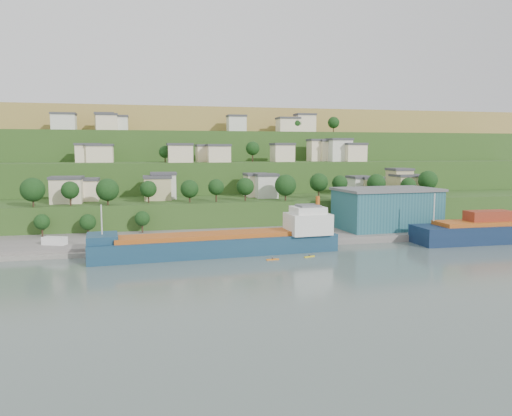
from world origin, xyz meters
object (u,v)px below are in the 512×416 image
object	(u,v)px
cargo_ship_near	(225,244)
kayak_orange	(273,259)
caravan	(55,242)
warehouse	(386,208)

from	to	relation	value
cargo_ship_near	kayak_orange	world-z (taller)	cargo_ship_near
cargo_ship_near	caravan	bearing A→B (deg)	159.78
warehouse	caravan	size ratio (longest dim) A/B	5.23
cargo_ship_near	kayak_orange	bearing A→B (deg)	-45.91
cargo_ship_near	warehouse	world-z (taller)	warehouse
caravan	kayak_orange	bearing A→B (deg)	1.68
caravan	kayak_orange	xyz separation A→B (m)	(53.29, -21.94, -2.40)
warehouse	kayak_orange	size ratio (longest dim) A/B	10.03
warehouse	kayak_orange	world-z (taller)	warehouse
cargo_ship_near	kayak_orange	size ratio (longest dim) A/B	20.02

